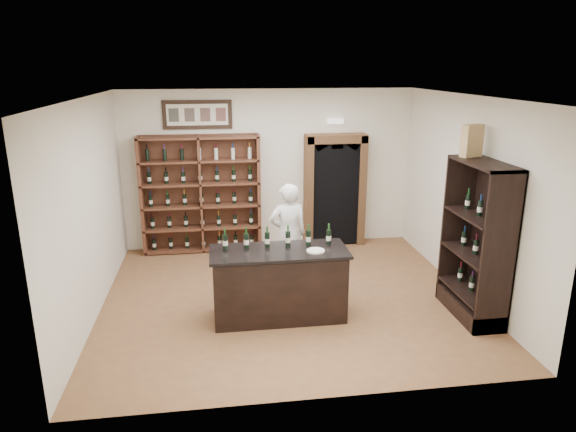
# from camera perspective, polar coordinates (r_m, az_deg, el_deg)

# --- Properties ---
(floor) EXTENTS (5.50, 5.50, 0.00)m
(floor) POSITION_cam_1_polar(r_m,az_deg,el_deg) (7.95, -0.07, -9.03)
(floor) COLOR brown
(floor) RESTS_ON ground
(ceiling) EXTENTS (5.50, 5.50, 0.00)m
(ceiling) POSITION_cam_1_polar(r_m,az_deg,el_deg) (7.18, -0.07, 13.11)
(ceiling) COLOR white
(ceiling) RESTS_ON wall_back
(wall_back) EXTENTS (5.50, 0.04, 3.00)m
(wall_back) POSITION_cam_1_polar(r_m,az_deg,el_deg) (9.84, -2.11, 5.21)
(wall_back) COLOR silver
(wall_back) RESTS_ON ground
(wall_left) EXTENTS (0.04, 5.00, 3.00)m
(wall_left) POSITION_cam_1_polar(r_m,az_deg,el_deg) (7.56, -21.18, 0.61)
(wall_left) COLOR silver
(wall_left) RESTS_ON ground
(wall_right) EXTENTS (0.04, 5.00, 3.00)m
(wall_right) POSITION_cam_1_polar(r_m,az_deg,el_deg) (8.26, 19.20, 2.09)
(wall_right) COLOR silver
(wall_right) RESTS_ON ground
(wine_shelf) EXTENTS (2.20, 0.38, 2.20)m
(wine_shelf) POSITION_cam_1_polar(r_m,az_deg,el_deg) (9.72, -9.63, 2.43)
(wine_shelf) COLOR #58301E
(wine_shelf) RESTS_ON ground
(framed_picture) EXTENTS (1.25, 0.04, 0.52)m
(framed_picture) POSITION_cam_1_polar(r_m,az_deg,el_deg) (9.61, -10.03, 11.04)
(framed_picture) COLOR black
(framed_picture) RESTS_ON wall_back
(arched_doorway) EXTENTS (1.17, 0.35, 2.17)m
(arched_doorway) POSITION_cam_1_polar(r_m,az_deg,el_deg) (9.96, 5.20, 3.16)
(arched_doorway) COLOR black
(arched_doorway) RESTS_ON ground
(emergency_light) EXTENTS (0.30, 0.10, 0.10)m
(emergency_light) POSITION_cam_1_polar(r_m,az_deg,el_deg) (9.84, 5.27, 10.45)
(emergency_light) COLOR white
(emergency_light) RESTS_ON wall_back
(tasting_counter) EXTENTS (1.88, 0.78, 1.00)m
(tasting_counter) POSITION_cam_1_polar(r_m,az_deg,el_deg) (7.18, -0.99, -7.61)
(tasting_counter) COLOR black
(tasting_counter) RESTS_ON ground
(counter_bottle_0) EXTENTS (0.07, 0.07, 0.30)m
(counter_bottle_0) POSITION_cam_1_polar(r_m,az_deg,el_deg) (7.04, -7.00, -2.85)
(counter_bottle_0) COLOR black
(counter_bottle_0) RESTS_ON tasting_counter
(counter_bottle_1) EXTENTS (0.07, 0.07, 0.30)m
(counter_bottle_1) POSITION_cam_1_polar(r_m,az_deg,el_deg) (7.05, -4.65, -2.75)
(counter_bottle_1) COLOR black
(counter_bottle_1) RESTS_ON tasting_counter
(counter_bottle_2) EXTENTS (0.07, 0.07, 0.30)m
(counter_bottle_2) POSITION_cam_1_polar(r_m,az_deg,el_deg) (7.07, -2.32, -2.65)
(counter_bottle_2) COLOR black
(counter_bottle_2) RESTS_ON tasting_counter
(counter_bottle_3) EXTENTS (0.07, 0.07, 0.30)m
(counter_bottle_3) POSITION_cam_1_polar(r_m,az_deg,el_deg) (7.10, -0.01, -2.54)
(counter_bottle_3) COLOR black
(counter_bottle_3) RESTS_ON tasting_counter
(counter_bottle_4) EXTENTS (0.07, 0.07, 0.30)m
(counter_bottle_4) POSITION_cam_1_polar(r_m,az_deg,el_deg) (7.15, 2.28, -2.43)
(counter_bottle_4) COLOR black
(counter_bottle_4) RESTS_ON tasting_counter
(counter_bottle_5) EXTENTS (0.07, 0.07, 0.30)m
(counter_bottle_5) POSITION_cam_1_polar(r_m,az_deg,el_deg) (7.20, 4.54, -2.32)
(counter_bottle_5) COLOR black
(counter_bottle_5) RESTS_ON tasting_counter
(side_cabinet) EXTENTS (0.48, 1.20, 2.20)m
(side_cabinet) POSITION_cam_1_polar(r_m,az_deg,el_deg) (7.62, 20.18, -5.10)
(side_cabinet) COLOR black
(side_cabinet) RESTS_ON ground
(shopkeeper) EXTENTS (0.65, 0.46, 1.66)m
(shopkeeper) POSITION_cam_1_polar(r_m,az_deg,el_deg) (8.15, -0.01, -2.06)
(shopkeeper) COLOR white
(shopkeeper) RESTS_ON ground
(plate) EXTENTS (0.25, 0.25, 0.02)m
(plate) POSITION_cam_1_polar(r_m,az_deg,el_deg) (6.94, 3.09, -3.88)
(plate) COLOR beige
(plate) RESTS_ON tasting_counter
(wine_crate) EXTENTS (0.34, 0.23, 0.44)m
(wine_crate) POSITION_cam_1_polar(r_m,az_deg,el_deg) (7.53, 19.77, 7.88)
(wine_crate) COLOR tan
(wine_crate) RESTS_ON side_cabinet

